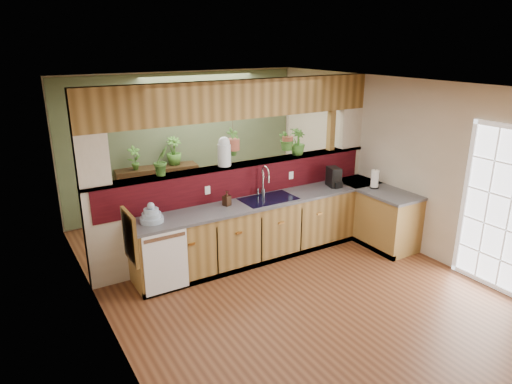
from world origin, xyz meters
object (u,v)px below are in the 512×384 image
paper_towel (375,179)px  glass_jar (224,151)px  coffee_maker (334,178)px  faucet (264,180)px  dish_stack (152,216)px  shelving_console (158,193)px  soap_dispenser (227,198)px

paper_towel → glass_jar: 2.44m
coffee_maker → glass_jar: glass_jar is taller
faucet → dish_stack: (-1.79, -0.14, -0.17)m
paper_towel → shelving_console: 3.80m
glass_jar → soap_dispenser: bearing=-113.5°
soap_dispenser → glass_jar: glass_jar is taller
coffee_maker → shelving_console: coffee_maker is taller
faucet → glass_jar: (-0.55, 0.22, 0.45)m
dish_stack → coffee_maker: bearing=-0.9°
coffee_maker → shelving_console: bearing=148.6°
paper_towel → soap_dispenser: bearing=168.3°
faucet → paper_towel: (1.69, -0.58, -0.11)m
faucet → shelving_console: faucet is taller
faucet → glass_jar: bearing=158.1°
glass_jar → coffee_maker: bearing=-13.1°
coffee_maker → shelving_console: size_ratio=0.21×
coffee_maker → dish_stack: bearing=-165.0°
dish_stack → coffee_maker: (2.99, -0.05, 0.06)m
dish_stack → paper_towel: bearing=-7.2°
faucet → paper_towel: faucet is taller
faucet → paper_towel: bearing=-18.9°
soap_dispenser → shelving_console: 2.28m
dish_stack → paper_towel: (3.48, -0.44, 0.06)m
shelving_console → dish_stack: bearing=-103.8°
soap_dispenser → glass_jar: size_ratio=0.50×
coffee_maker → faucet: bearing=-172.9°
coffee_maker → paper_towel: bearing=-22.5°
paper_towel → shelving_console: paper_towel is taller
soap_dispenser → shelving_console: soap_dispenser is taller
paper_towel → faucet: bearing=161.1°
coffee_maker → paper_towel: size_ratio=1.00×
dish_stack → shelving_console: size_ratio=0.21×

